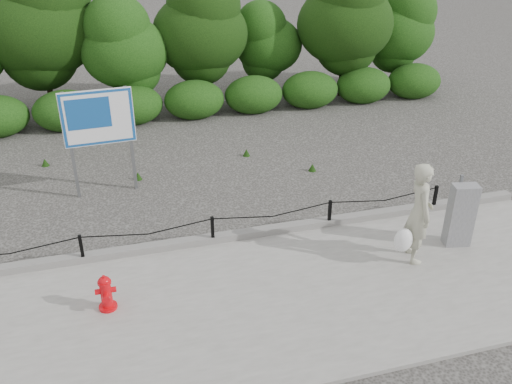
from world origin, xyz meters
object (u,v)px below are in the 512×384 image
object	(u,v)px
utility_cabinet	(461,215)
advertising_sign	(98,122)
fire_hydrant	(106,293)
pedestrian	(418,214)

from	to	relation	value
utility_cabinet	advertising_sign	world-z (taller)	advertising_sign
fire_hydrant	advertising_sign	distance (m)	4.65
advertising_sign	fire_hydrant	bearing A→B (deg)	-95.43
pedestrian	utility_cabinet	world-z (taller)	pedestrian
utility_cabinet	advertising_sign	xyz separation A→B (m)	(-6.63, 4.27, 1.06)
fire_hydrant	advertising_sign	xyz separation A→B (m)	(0.15, 4.44, 1.40)
fire_hydrant	utility_cabinet	distance (m)	6.79
pedestrian	advertising_sign	distance (m)	7.16
utility_cabinet	fire_hydrant	bearing A→B (deg)	-167.46
fire_hydrant	pedestrian	world-z (taller)	pedestrian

